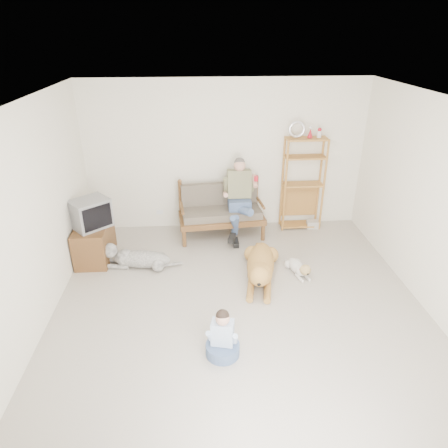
{
  "coord_description": "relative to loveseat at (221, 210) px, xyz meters",
  "views": [
    {
      "loc": [
        -0.52,
        -4.18,
        3.42
      ],
      "look_at": [
        -0.15,
        1.0,
        0.86
      ],
      "focal_mm": 32.0,
      "sensor_mm": 36.0,
      "label": 1
    }
  ],
  "objects": [
    {
      "name": "floor",
      "position": [
        0.11,
        -2.36,
        -0.49
      ],
      "size": [
        5.5,
        5.5,
        0.0
      ],
      "primitive_type": "plane",
      "color": "beige",
      "rests_on": "ground"
    },
    {
      "name": "ceiling",
      "position": [
        0.11,
        -2.36,
        2.21
      ],
      "size": [
        5.5,
        5.5,
        0.0
      ],
      "primitive_type": "plane",
      "rotation": [
        3.14,
        0.0,
        0.0
      ],
      "color": "white",
      "rests_on": "ground"
    },
    {
      "name": "wall_back",
      "position": [
        0.11,
        0.39,
        0.86
      ],
      "size": [
        5.0,
        0.0,
        5.0
      ],
      "primitive_type": "plane",
      "rotation": [
        1.57,
        0.0,
        0.0
      ],
      "color": "white",
      "rests_on": "ground"
    },
    {
      "name": "wall_front",
      "position": [
        0.11,
        -5.11,
        0.86
      ],
      "size": [
        5.0,
        0.0,
        5.0
      ],
      "primitive_type": "plane",
      "rotation": [
        -1.57,
        0.0,
        0.0
      ],
      "color": "white",
      "rests_on": "ground"
    },
    {
      "name": "wall_left",
      "position": [
        -2.39,
        -2.36,
        0.86
      ],
      "size": [
        0.0,
        5.5,
        5.5
      ],
      "primitive_type": "plane",
      "rotation": [
        1.57,
        0.0,
        1.57
      ],
      "color": "white",
      "rests_on": "ground"
    },
    {
      "name": "wall_right",
      "position": [
        2.61,
        -2.36,
        0.86
      ],
      "size": [
        0.0,
        5.5,
        5.5
      ],
      "primitive_type": "plane",
      "rotation": [
        1.57,
        0.0,
        -1.57
      ],
      "color": "white",
      "rests_on": "ground"
    },
    {
      "name": "loveseat",
      "position": [
        0.0,
        0.0,
        0.0
      ],
      "size": [
        1.56,
        0.84,
        0.95
      ],
      "rotation": [
        0.0,
        0.0,
        0.1
      ],
      "color": "brown",
      "rests_on": "ground"
    },
    {
      "name": "man",
      "position": [
        0.3,
        -0.19,
        0.17
      ],
      "size": [
        0.54,
        0.78,
        1.26
      ],
      "color": "#4C5F8C",
      "rests_on": "loveseat"
    },
    {
      "name": "etagere",
      "position": [
        1.5,
        0.19,
        0.4
      ],
      "size": [
        0.76,
        0.33,
        2.01
      ],
      "color": "#BF773C",
      "rests_on": "ground"
    },
    {
      "name": "book_stack",
      "position": [
        1.75,
        0.13,
        -0.42
      ],
      "size": [
        0.23,
        0.17,
        0.14
      ],
      "primitive_type": "cube",
      "rotation": [
        0.0,
        0.0,
        -0.06
      ],
      "color": "silver",
      "rests_on": "ground"
    },
    {
      "name": "tv_stand",
      "position": [
        -2.12,
        -0.72,
        -0.19
      ],
      "size": [
        0.5,
        0.9,
        0.6
      ],
      "rotation": [
        0.0,
        0.0,
        -0.01
      ],
      "color": "brown",
      "rests_on": "ground"
    },
    {
      "name": "crt_tv",
      "position": [
        -2.09,
        -0.77,
        0.34
      ],
      "size": [
        0.7,
        0.69,
        0.45
      ],
      "rotation": [
        0.0,
        0.0,
        -0.86
      ],
      "color": "slate",
      "rests_on": "tv_stand"
    },
    {
      "name": "wall_outlet",
      "position": [
        -1.14,
        0.38,
        -0.19
      ],
      "size": [
        0.12,
        0.02,
        0.08
      ],
      "primitive_type": "cube",
      "color": "white",
      "rests_on": "ground"
    },
    {
      "name": "golden_retriever",
      "position": [
        0.49,
        -1.51,
        -0.28
      ],
      "size": [
        0.62,
        1.66,
        0.51
      ],
      "rotation": [
        0.0,
        0.0,
        -0.19
      ],
      "color": "#BA8040",
      "rests_on": "ground"
    },
    {
      "name": "shaggy_dog",
      "position": [
        -1.44,
        -1.03,
        -0.33
      ],
      "size": [
        1.33,
        0.43,
        0.39
      ],
      "rotation": [
        0.0,
        0.0,
        -1.71
      ],
      "color": "silver",
      "rests_on": "ground"
    },
    {
      "name": "terrier",
      "position": [
        1.11,
        -1.44,
        -0.38
      ],
      "size": [
        0.31,
        0.69,
        0.26
      ],
      "rotation": [
        0.0,
        0.0,
        0.26
      ],
      "color": "silver",
      "rests_on": "ground"
    },
    {
      "name": "child",
      "position": [
        -0.18,
        -3.03,
        -0.26
      ],
      "size": [
        0.4,
        0.4,
        0.62
      ],
      "rotation": [
        0.0,
        0.0,
        -0.22
      ],
      "color": "#4C5F8C",
      "rests_on": "ground"
    }
  ]
}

